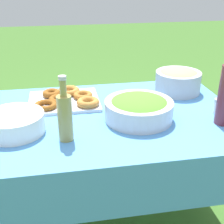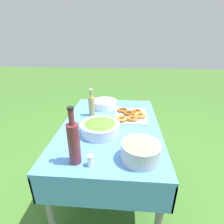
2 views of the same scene
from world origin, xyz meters
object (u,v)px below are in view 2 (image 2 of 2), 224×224
at_px(donut_platter, 131,115).
at_px(plate_stack, 105,104).
at_px(wine_bottle, 74,142).
at_px(salad_bowl, 100,127).
at_px(pasta_bowl, 141,150).
at_px(olive_oil_bottle, 92,105).

distance_m(donut_platter, plate_stack, 0.37).
bearing_deg(plate_stack, wine_bottle, -4.89).
distance_m(donut_platter, wine_bottle, 0.80).
bearing_deg(plate_stack, salad_bowl, 2.91).
xyz_separation_m(salad_bowl, wine_bottle, (0.37, -0.11, 0.09)).
distance_m(pasta_bowl, wine_bottle, 0.43).
bearing_deg(olive_oil_bottle, pasta_bowl, 34.03).
bearing_deg(salad_bowl, wine_bottle, -16.30).
height_order(plate_stack, olive_oil_bottle, olive_oil_bottle).
relative_size(pasta_bowl, donut_platter, 0.67).
relative_size(salad_bowl, pasta_bowl, 1.25).
relative_size(pasta_bowl, plate_stack, 0.97).
height_order(pasta_bowl, olive_oil_bottle, olive_oil_bottle).
bearing_deg(pasta_bowl, salad_bowl, -135.22).
bearing_deg(donut_platter, salad_bowl, -38.12).
relative_size(donut_platter, olive_oil_bottle, 1.38).
bearing_deg(pasta_bowl, plate_stack, -158.94).
distance_m(salad_bowl, donut_platter, 0.42).
height_order(salad_bowl, wine_bottle, wine_bottle).
bearing_deg(plate_stack, donut_platter, 50.95).
bearing_deg(wine_bottle, salad_bowl, 163.70).
bearing_deg(donut_platter, wine_bottle, -27.66).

